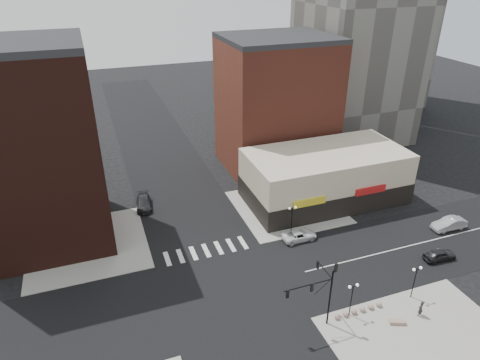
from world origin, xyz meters
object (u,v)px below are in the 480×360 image
dark_sedan_east (440,255)px  dark_sedan_north (144,203)px  street_lamp_ne (292,213)px  silver_sedan (449,224)px  street_lamp_se_a (353,292)px  pedestrian (421,308)px  white_suv (299,235)px  stone_bench (397,322)px  street_lamp_se_b (416,275)px  traffic_signal (321,287)px

dark_sedan_east → dark_sedan_north: size_ratio=0.78×
street_lamp_ne → silver_sedan: size_ratio=0.83×
street_lamp_se_a → pedestrian: street_lamp_se_a is taller
white_suv → dark_sedan_north: (-18.38, 15.63, 0.11)m
stone_bench → white_suv: bearing=121.3°
street_lamp_se_b → silver_sedan: street_lamp_se_b is taller
silver_sedan → stone_bench: size_ratio=2.86×
dark_sedan_east → pedestrian: (-8.99, -6.96, 0.37)m
traffic_signal → street_lamp_se_a: (3.76, -0.17, -1.67)m
street_lamp_ne → dark_sedan_east: (14.96, -11.59, -2.58)m
dark_sedan_east → traffic_signal: bearing=105.8°
traffic_signal → stone_bench: size_ratio=4.43×
street_lamp_ne → pedestrian: 19.62m
street_lamp_se_b → traffic_signal: bearing=179.2°
street_lamp_ne → silver_sedan: bearing=-17.1°
street_lamp_se_a → street_lamp_se_b: bearing=0.0°
silver_sedan → pedestrian: pedestrian is taller
stone_bench → pedestrian: bearing=26.2°
street_lamp_ne → dark_sedan_east: bearing=-37.8°
street_lamp_se_b → stone_bench: (-3.99, -2.74, -2.96)m
traffic_signal → street_lamp_se_b: size_ratio=1.87×
street_lamp_ne → pedestrian: (5.98, -18.55, -2.21)m
traffic_signal → dark_sedan_north: 32.84m
street_lamp_ne → pedestrian: street_lamp_ne is taller
street_lamp_se_b → stone_bench: street_lamp_se_b is taller
pedestrian → stone_bench: (-2.96, -0.19, -0.75)m
traffic_signal → dark_sedan_north: (-13.21, 29.77, -4.19)m
street_lamp_ne → dark_sedan_north: size_ratio=0.78×
street_lamp_se_b → silver_sedan: size_ratio=0.83×
silver_sedan → stone_bench: (-18.21, -12.20, -0.50)m
dark_sedan_east → silver_sedan: size_ratio=0.83×
dark_sedan_north → stone_bench: 38.84m
street_lamp_ne → stone_bench: bearing=-80.9°
white_suv → dark_sedan_east: dark_sedan_east is taller
traffic_signal → stone_bench: (7.78, -2.91, -4.63)m
street_lamp_se_a → silver_sedan: 24.28m
traffic_signal → stone_bench: bearing=-20.5°
traffic_signal → silver_sedan: size_ratio=1.55×
silver_sedan → traffic_signal: bearing=-69.0°
traffic_signal → street_lamp_se_a: traffic_signal is taller
street_lamp_ne → white_suv: bearing=-76.5°
street_lamp_ne → white_suv: size_ratio=0.88×
pedestrian → white_suv: bearing=-96.2°
dark_sedan_east → stone_bench: bearing=124.5°
street_lamp_se_b → pedestrian: 3.53m
traffic_signal → street_lamp_se_b: bearing=-0.8°
street_lamp_se_a → street_lamp_ne: bearing=86.4°
street_lamp_se_b → white_suv: street_lamp_se_b is taller
silver_sedan → stone_bench: 21.92m
street_lamp_se_b → white_suv: bearing=114.7°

